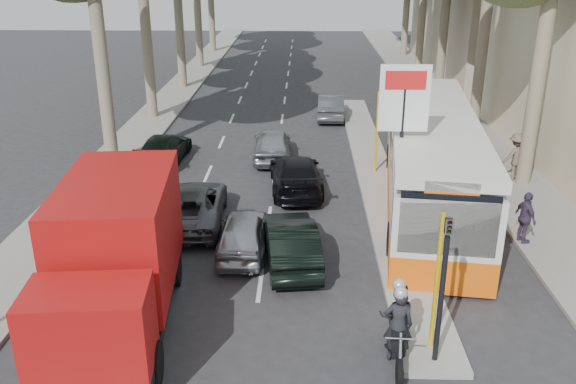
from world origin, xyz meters
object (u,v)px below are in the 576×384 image
(silver_hatchback, at_px, (243,233))
(dark_hatchback, at_px, (291,242))
(red_truck, at_px, (116,255))
(city_bus, at_px, (431,158))
(motorcycle, at_px, (397,323))

(silver_hatchback, relative_size, dark_hatchback, 0.89)
(dark_hatchback, distance_m, red_truck, 5.40)
(red_truck, distance_m, city_bus, 11.87)
(city_bus, bearing_deg, silver_hatchback, -141.69)
(red_truck, relative_size, city_bus, 0.51)
(dark_hatchback, relative_size, red_truck, 0.60)
(city_bus, height_order, motorcycle, city_bus)
(dark_hatchback, xyz_separation_m, red_truck, (-4.15, -3.23, 1.19))
(red_truck, xyz_separation_m, motorcycle, (6.64, -1.23, -0.99))
(dark_hatchback, height_order, city_bus, city_bus)
(city_bus, xyz_separation_m, motorcycle, (-2.38, -8.96, -0.93))
(red_truck, bearing_deg, city_bus, 35.26)
(silver_hatchback, xyz_separation_m, dark_hatchback, (1.48, -0.66, 0.05))
(dark_hatchback, bearing_deg, motorcycle, 112.10)
(motorcycle, bearing_deg, silver_hatchback, 131.73)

